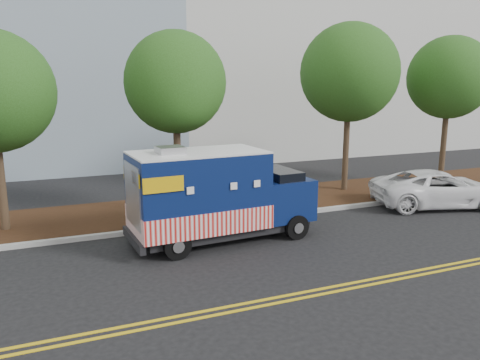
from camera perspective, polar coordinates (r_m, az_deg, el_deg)
name	(u,v)px	position (r m, az deg, el deg)	size (l,w,h in m)	color
ground	(235,236)	(15.08, -0.58, -6.82)	(120.00, 120.00, 0.00)	black
curb	(220,222)	(16.30, -2.41, -5.12)	(120.00, 0.18, 0.15)	#9E9E99
mulch_strip	(202,207)	(18.21, -4.67, -3.33)	(120.00, 4.00, 0.15)	black
centerline_near	(306,292)	(11.35, 8.02, -13.35)	(120.00, 0.10, 0.01)	gold
centerline_far	(311,296)	(11.16, 8.68, -13.84)	(120.00, 0.10, 0.01)	gold
tree_b	(175,83)	(16.74, -7.88, 11.66)	(3.55, 3.55, 6.60)	#38281C
tree_c	(349,73)	(20.91, 13.19, 12.60)	(4.19, 4.19, 7.33)	#38281C
tree_d	(449,78)	(23.95, 24.16, 11.30)	(3.77, 3.77, 6.93)	#38281C
sign_post	(181,191)	(16.06, -7.24, -1.31)	(0.06, 0.06, 2.40)	#473828
food_truck	(214,198)	(14.25, -3.18, -2.20)	(5.87, 2.52, 3.03)	black
white_car	(438,189)	(20.05, 23.02, -0.97)	(2.37, 5.13, 1.43)	white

